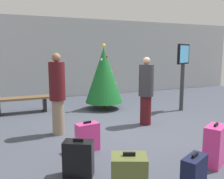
{
  "coord_description": "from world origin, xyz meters",
  "views": [
    {
      "loc": [
        -2.61,
        -4.98,
        1.83
      ],
      "look_at": [
        -0.25,
        0.53,
        0.9
      ],
      "focal_mm": 39.33,
      "sensor_mm": 36.0,
      "label": 1
    }
  ],
  "objects_px": {
    "suitcase_1": "(215,145)",
    "traveller_0": "(146,90)",
    "flight_info_kiosk": "(183,66)",
    "waiting_bench": "(22,101)",
    "suitcase_2": "(79,159)",
    "holiday_tree": "(104,75)",
    "traveller_1": "(57,92)",
    "suitcase_0": "(88,137)",
    "suitcase_3": "(194,177)"
  },
  "relations": [
    {
      "from": "traveller_0",
      "to": "suitcase_0",
      "type": "height_order",
      "value": "traveller_0"
    },
    {
      "from": "waiting_bench",
      "to": "traveller_1",
      "type": "height_order",
      "value": "traveller_1"
    },
    {
      "from": "flight_info_kiosk",
      "to": "holiday_tree",
      "type": "bearing_deg",
      "value": 151.78
    },
    {
      "from": "waiting_bench",
      "to": "suitcase_2",
      "type": "bearing_deg",
      "value": -83.01
    },
    {
      "from": "traveller_0",
      "to": "suitcase_1",
      "type": "relative_size",
      "value": 2.44
    },
    {
      "from": "suitcase_1",
      "to": "suitcase_2",
      "type": "relative_size",
      "value": 1.21
    },
    {
      "from": "flight_info_kiosk",
      "to": "traveller_1",
      "type": "xyz_separation_m",
      "value": [
        -3.99,
        -0.75,
        -0.44
      ]
    },
    {
      "from": "suitcase_1",
      "to": "suitcase_2",
      "type": "bearing_deg",
      "value": 166.34
    },
    {
      "from": "holiday_tree",
      "to": "suitcase_0",
      "type": "distance_m",
      "value": 3.5
    },
    {
      "from": "suitcase_3",
      "to": "traveller_0",
      "type": "bearing_deg",
      "value": 70.09
    },
    {
      "from": "suitcase_0",
      "to": "suitcase_1",
      "type": "bearing_deg",
      "value": -38.58
    },
    {
      "from": "traveller_1",
      "to": "waiting_bench",
      "type": "bearing_deg",
      "value": 104.88
    },
    {
      "from": "traveller_1",
      "to": "suitcase_0",
      "type": "distance_m",
      "value": 1.37
    },
    {
      "from": "waiting_bench",
      "to": "suitcase_1",
      "type": "distance_m",
      "value": 5.53
    },
    {
      "from": "suitcase_2",
      "to": "traveller_0",
      "type": "bearing_deg",
      "value": 39.66
    },
    {
      "from": "traveller_1",
      "to": "suitcase_0",
      "type": "xyz_separation_m",
      "value": [
        0.32,
        -1.14,
        -0.69
      ]
    },
    {
      "from": "flight_info_kiosk",
      "to": "waiting_bench",
      "type": "relative_size",
      "value": 1.19
    },
    {
      "from": "waiting_bench",
      "to": "suitcase_1",
      "type": "bearing_deg",
      "value": -61.3
    },
    {
      "from": "traveller_0",
      "to": "traveller_1",
      "type": "relative_size",
      "value": 0.94
    },
    {
      "from": "waiting_bench",
      "to": "suitcase_3",
      "type": "bearing_deg",
      "value": -72.45
    },
    {
      "from": "traveller_0",
      "to": "holiday_tree",
      "type": "bearing_deg",
      "value": 99.41
    },
    {
      "from": "traveller_1",
      "to": "traveller_0",
      "type": "bearing_deg",
      "value": -3.1
    },
    {
      "from": "suitcase_0",
      "to": "flight_info_kiosk",
      "type": "bearing_deg",
      "value": 27.25
    },
    {
      "from": "holiday_tree",
      "to": "flight_info_kiosk",
      "type": "height_order",
      "value": "holiday_tree"
    },
    {
      "from": "holiday_tree",
      "to": "traveller_1",
      "type": "distance_m",
      "value": 2.65
    },
    {
      "from": "waiting_bench",
      "to": "flight_info_kiosk",
      "type": "bearing_deg",
      "value": -19.01
    },
    {
      "from": "flight_info_kiosk",
      "to": "traveller_0",
      "type": "height_order",
      "value": "flight_info_kiosk"
    },
    {
      "from": "traveller_1",
      "to": "suitcase_1",
      "type": "xyz_separation_m",
      "value": [
        2.03,
        -2.51,
        -0.62
      ]
    },
    {
      "from": "flight_info_kiosk",
      "to": "traveller_0",
      "type": "xyz_separation_m",
      "value": [
        -1.82,
        -0.87,
        -0.5
      ]
    },
    {
      "from": "suitcase_3",
      "to": "holiday_tree",
      "type": "bearing_deg",
      "value": 81.58
    },
    {
      "from": "waiting_bench",
      "to": "suitcase_2",
      "type": "distance_m",
      "value": 4.37
    },
    {
      "from": "suitcase_1",
      "to": "holiday_tree",
      "type": "bearing_deg",
      "value": 92.56
    },
    {
      "from": "flight_info_kiosk",
      "to": "waiting_bench",
      "type": "distance_m",
      "value": 4.98
    },
    {
      "from": "suitcase_1",
      "to": "suitcase_3",
      "type": "distance_m",
      "value": 1.1
    },
    {
      "from": "suitcase_1",
      "to": "suitcase_2",
      "type": "xyz_separation_m",
      "value": [
        -2.12,
        0.52,
        -0.06
      ]
    },
    {
      "from": "holiday_tree",
      "to": "suitcase_1",
      "type": "relative_size",
      "value": 2.99
    },
    {
      "from": "suitcase_3",
      "to": "flight_info_kiosk",
      "type": "bearing_deg",
      "value": 52.98
    },
    {
      "from": "suitcase_1",
      "to": "suitcase_3",
      "type": "height_order",
      "value": "suitcase_1"
    },
    {
      "from": "flight_info_kiosk",
      "to": "suitcase_1",
      "type": "xyz_separation_m",
      "value": [
        -1.96,
        -3.26,
        -1.06
      ]
    },
    {
      "from": "flight_info_kiosk",
      "to": "traveller_1",
      "type": "height_order",
      "value": "flight_info_kiosk"
    },
    {
      "from": "traveller_0",
      "to": "suitcase_1",
      "type": "height_order",
      "value": "traveller_0"
    },
    {
      "from": "traveller_0",
      "to": "suitcase_1",
      "type": "bearing_deg",
      "value": -93.31
    },
    {
      "from": "flight_info_kiosk",
      "to": "suitcase_2",
      "type": "bearing_deg",
      "value": -146.08
    },
    {
      "from": "holiday_tree",
      "to": "traveller_0",
      "type": "relative_size",
      "value": 1.22
    },
    {
      "from": "suitcase_0",
      "to": "suitcase_2",
      "type": "distance_m",
      "value": 0.94
    },
    {
      "from": "holiday_tree",
      "to": "suitcase_3",
      "type": "bearing_deg",
      "value": -98.42
    },
    {
      "from": "traveller_0",
      "to": "traveller_1",
      "type": "distance_m",
      "value": 2.17
    },
    {
      "from": "suitcase_0",
      "to": "suitcase_1",
      "type": "xyz_separation_m",
      "value": [
        1.71,
        -1.37,
        0.07
      ]
    },
    {
      "from": "holiday_tree",
      "to": "waiting_bench",
      "type": "relative_size",
      "value": 1.2
    },
    {
      "from": "suitcase_1",
      "to": "traveller_0",
      "type": "bearing_deg",
      "value": 86.69
    }
  ]
}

